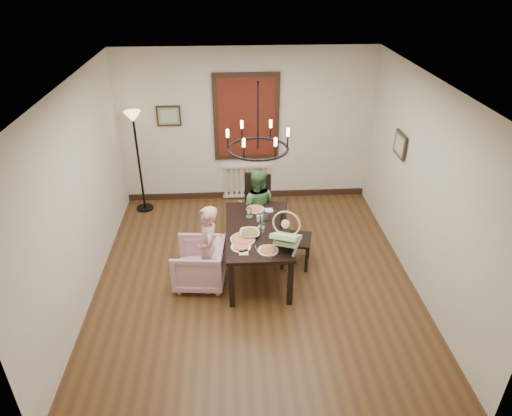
{
  "coord_description": "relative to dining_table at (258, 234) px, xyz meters",
  "views": [
    {
      "loc": [
        -0.3,
        -5.28,
        4.14
      ],
      "look_at": [
        0.03,
        0.19,
        1.05
      ],
      "focal_mm": 32.0,
      "sensor_mm": 36.0,
      "label": 1
    }
  ],
  "objects": [
    {
      "name": "armchair",
      "position": [
        -0.84,
        -0.21,
        -0.34
      ],
      "size": [
        0.77,
        0.76,
        0.64
      ],
      "primitive_type": "imported",
      "rotation": [
        0.0,
        0.0,
        -1.67
      ],
      "color": "#D5A3BB",
      "rests_on": "room_shell"
    },
    {
      "name": "salad_bowl",
      "position": [
        -0.12,
        -0.17,
        0.13
      ],
      "size": [
        0.33,
        0.33,
        0.08
      ],
      "primitive_type": "imported",
      "color": "white",
      "rests_on": "dining_table"
    },
    {
      "name": "chair_right",
      "position": [
        0.58,
        0.16,
        -0.16
      ],
      "size": [
        0.53,
        0.53,
        0.99
      ],
      "primitive_type": null,
      "rotation": [
        0.0,
        0.0,
        1.33
      ],
      "color": "black",
      "rests_on": "room_shell"
    },
    {
      "name": "radiator",
      "position": [
        -0.05,
        2.34,
        -0.31
      ],
      "size": [
        0.92,
        0.12,
        0.62
      ],
      "primitive_type": null,
      "color": "silver",
      "rests_on": "room_shell"
    },
    {
      "name": "picture_right",
      "position": [
        2.16,
        0.76,
        0.99
      ],
      "size": [
        0.03,
        0.42,
        0.36
      ],
      "primitive_type": "cube",
      "rotation": [
        0.0,
        0.0,
        1.57
      ],
      "color": "black",
      "rests_on": "room_shell"
    },
    {
      "name": "seated_man",
      "position": [
        0.04,
        0.85,
        -0.13
      ],
      "size": [
        0.57,
        0.48,
        1.04
      ],
      "primitive_type": "imported",
      "rotation": [
        0.0,
        0.0,
        2.97
      ],
      "color": "#4E7B49",
      "rests_on": "room_shell"
    },
    {
      "name": "chair_far",
      "position": [
        0.04,
        1.11,
        -0.16
      ],
      "size": [
        0.53,
        0.53,
        0.99
      ],
      "primitive_type": null,
      "rotation": [
        0.0,
        0.0,
        -0.23
      ],
      "color": "black",
      "rests_on": "room_shell"
    },
    {
      "name": "chandelier",
      "position": [
        0.0,
        0.0,
        1.29
      ],
      "size": [
        0.8,
        0.8,
        0.04
      ],
      "primitive_type": "torus",
      "color": "black",
      "rests_on": "room_shell"
    },
    {
      "name": "drinking_glass",
      "position": [
        0.06,
        -0.07,
        0.15
      ],
      "size": [
        0.07,
        0.07,
        0.13
      ],
      "primitive_type": "cylinder",
      "color": "silver",
      "rests_on": "dining_table"
    },
    {
      "name": "floor_lamp",
      "position": [
        -1.95,
        2.01,
        0.24
      ],
      "size": [
        0.3,
        0.3,
        1.8
      ],
      "primitive_type": null,
      "color": "black",
      "rests_on": "room_shell"
    },
    {
      "name": "picture_back",
      "position": [
        -1.4,
        2.33,
        0.99
      ],
      "size": [
        0.42,
        0.03,
        0.36
      ],
      "primitive_type": "cube",
      "color": "black",
      "rests_on": "room_shell"
    },
    {
      "name": "dining_table",
      "position": [
        0.0,
        0.0,
        0.0
      ],
      "size": [
        0.89,
        1.58,
        0.74
      ],
      "rotation": [
        0.0,
        0.0,
        -0.0
      ],
      "color": "black",
      "rests_on": "room_shell"
    },
    {
      "name": "room_shell",
      "position": [
        -0.05,
        0.23,
        0.74
      ],
      "size": [
        4.51,
        5.0,
        2.81
      ],
      "color": "#472A18",
      "rests_on": "ground"
    },
    {
      "name": "elderly_woman",
      "position": [
        -0.69,
        -0.33,
        -0.12
      ],
      "size": [
        0.29,
        0.41,
        1.07
      ],
      "primitive_type": "imported",
      "rotation": [
        0.0,
        0.0,
        -1.47
      ],
      "color": "#D09399",
      "rests_on": "room_shell"
    },
    {
      "name": "pizza_platter",
      "position": [
        -0.22,
        -0.27,
        0.1
      ],
      "size": [
        0.34,
        0.34,
        0.04
      ],
      "primitive_type": "cylinder",
      "color": "tan",
      "rests_on": "dining_table"
    },
    {
      "name": "window_blinds",
      "position": [
        -0.05,
        2.32,
        0.94
      ],
      "size": [
        1.0,
        0.03,
        1.4
      ],
      "primitive_type": "cube",
      "color": "maroon",
      "rests_on": "room_shell"
    },
    {
      "name": "baby_bouncer",
      "position": [
        0.35,
        -0.46,
        0.26
      ],
      "size": [
        0.56,
        0.64,
        0.35
      ],
      "primitive_type": null,
      "rotation": [
        0.0,
        0.0,
        -0.35
      ],
      "color": "#B7E59E",
      "rests_on": "dining_table"
    }
  ]
}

